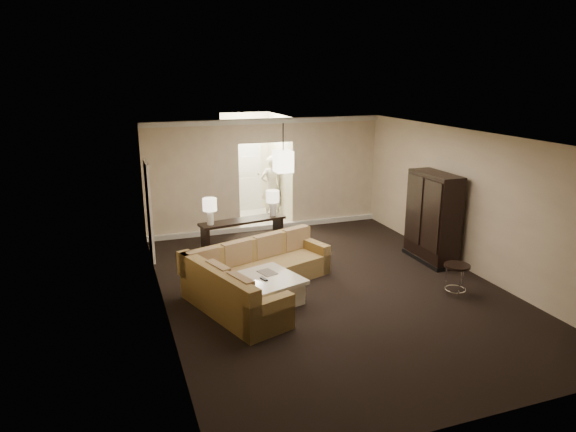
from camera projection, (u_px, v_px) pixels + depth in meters
name	position (u px, v px, depth m)	size (l,w,h in m)	color
ground	(331.00, 288.00, 9.55)	(8.00, 8.00, 0.00)	black
wall_back	(266.00, 175.00, 12.80)	(6.00, 0.04, 2.80)	beige
wall_front	(485.00, 310.00, 5.54)	(6.00, 0.04, 2.80)	beige
wall_left	(161.00, 233.00, 8.20)	(0.04, 8.00, 2.80)	beige
wall_right	(471.00, 202.00, 10.14)	(0.04, 8.00, 2.80)	beige
ceiling	(334.00, 137.00, 8.79)	(6.00, 8.00, 0.02)	white
crown_molding	(266.00, 121.00, 12.39)	(6.00, 0.10, 0.12)	silver
baseboard	(267.00, 227.00, 13.12)	(6.00, 0.10, 0.12)	silver
side_door	(149.00, 211.00, 10.85)	(0.05, 0.90, 2.10)	silver
foyer	(252.00, 170.00, 14.04)	(1.44, 2.02, 2.80)	beige
sectional_sofa	(254.00, 277.00, 9.18)	(3.00, 2.99, 0.85)	brown
coffee_table	(265.00, 289.00, 8.93)	(1.39, 1.39, 0.47)	white
console_table	(243.00, 233.00, 11.35)	(1.98, 0.76, 0.75)	black
armoire	(432.00, 219.00, 10.72)	(0.56, 1.32, 1.89)	black
drink_table	(457.00, 273.00, 9.17)	(0.46, 0.46, 0.57)	black
table_lamp_left	(210.00, 207.00, 10.81)	(0.30, 0.30, 0.57)	white
table_lamp_right	(273.00, 199.00, 11.52)	(0.30, 0.30, 0.57)	white
pendant_light	(283.00, 161.00, 11.47)	(0.38, 0.38, 1.09)	black
person	(271.00, 183.00, 13.96)	(0.69, 0.46, 1.90)	beige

